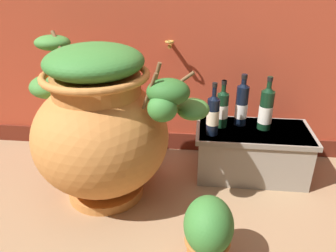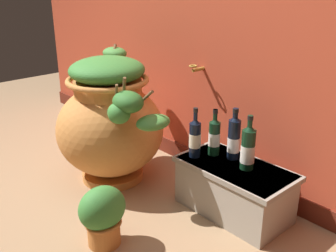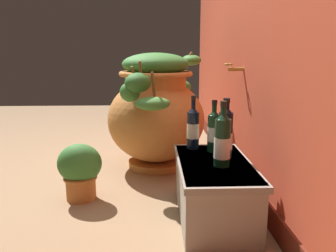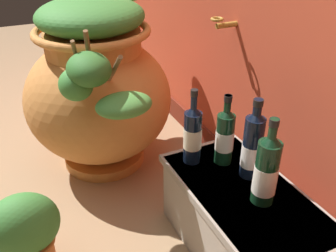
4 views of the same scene
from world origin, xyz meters
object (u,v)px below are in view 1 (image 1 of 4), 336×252
object	(u,v)px
wine_bottle_left	(242,104)
wine_bottle_right	(213,114)
wine_bottle_middle	(222,107)
terracotta_urn	(101,125)
wine_bottle_back	(266,108)
potted_shrub	(208,232)

from	to	relation	value
wine_bottle_left	wine_bottle_right	world-z (taller)	wine_bottle_left
wine_bottle_middle	wine_bottle_left	bearing A→B (deg)	19.81
wine_bottle_left	wine_bottle_middle	world-z (taller)	wine_bottle_left
wine_bottle_left	wine_bottle_middle	xyz separation A→B (m)	(-0.12, -0.04, -0.01)
terracotta_urn	wine_bottle_middle	bearing A→B (deg)	26.01
wine_bottle_right	wine_bottle_back	bearing A→B (deg)	19.10
terracotta_urn	potted_shrub	xyz separation A→B (m)	(0.57, -0.46, -0.25)
wine_bottle_right	wine_bottle_back	distance (m)	0.33
wine_bottle_middle	wine_bottle_right	size ratio (longest dim) A/B	0.94
wine_bottle_middle	wine_bottle_right	distance (m)	0.12
wine_bottle_back	potted_shrub	distance (m)	0.87
potted_shrub	wine_bottle_middle	bearing A→B (deg)	84.60
potted_shrub	wine_bottle_right	bearing A→B (deg)	88.61
terracotta_urn	wine_bottle_left	size ratio (longest dim) A/B	3.18
terracotta_urn	wine_bottle_middle	size ratio (longest dim) A/B	3.47
wine_bottle_left	wine_bottle_middle	size ratio (longest dim) A/B	1.09
wine_bottle_middle	wine_bottle_right	world-z (taller)	wine_bottle_right
wine_bottle_left	wine_bottle_right	xyz separation A→B (m)	(-0.17, -0.15, -0.01)
terracotta_urn	wine_bottle_back	xyz separation A→B (m)	(0.90, 0.31, 0.01)
terracotta_urn	wine_bottle_back	size ratio (longest dim) A/B	3.14
wine_bottle_middle	potted_shrub	xyz separation A→B (m)	(-0.07, -0.77, -0.25)
terracotta_urn	wine_bottle_middle	distance (m)	0.72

